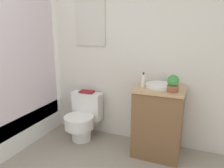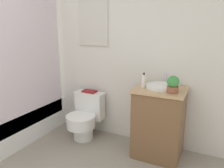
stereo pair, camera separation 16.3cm
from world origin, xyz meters
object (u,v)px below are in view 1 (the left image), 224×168
sink (161,85)px  book_on_tank (87,92)px  soap_bottle (143,80)px  toilet (83,118)px  potted_plant (173,83)px

sink → book_on_tank: bearing=174.3°
soap_bottle → book_on_tank: size_ratio=0.90×
sink → soap_bottle: (-0.19, -0.06, 0.05)m
toilet → soap_bottle: bearing=-2.2°
toilet → soap_bottle: 1.01m
sink → soap_bottle: 0.20m
potted_plant → book_on_tank: potted_plant is taller
toilet → sink: 1.14m
toilet → book_on_tank: size_ratio=3.26×
soap_bottle → potted_plant: potted_plant is taller
sink → soap_bottle: size_ratio=2.19×
soap_bottle → book_on_tank: bearing=169.0°
toilet → sink: bearing=1.6°
soap_bottle → potted_plant: 0.34m
toilet → potted_plant: potted_plant is taller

